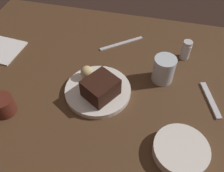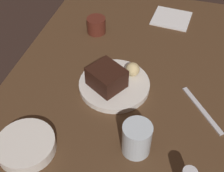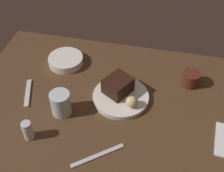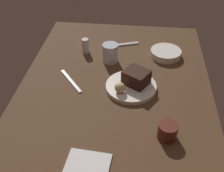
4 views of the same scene
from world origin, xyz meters
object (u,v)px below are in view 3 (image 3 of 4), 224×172
bread_roll (132,102)px  coffee_cup (191,79)px  butter_knife (98,155)px  salt_shaker (28,130)px  water_glass (61,103)px  side_bowl (66,60)px  dessert_plate (121,97)px  chocolate_cake_slice (118,85)px  dessert_spoon (28,93)px

bread_roll → coffee_cup: (21.25, 18.81, -1.13)cm
bread_roll → butter_knife: (-7.27, -22.61, -3.89)cm
bread_roll → butter_knife: bearing=-107.8°
butter_knife → salt_shaker: bearing=136.7°
water_glass → butter_knife: water_glass is taller
side_bowl → butter_knife: size_ratio=0.80×
dessert_plate → salt_shaker: salt_shaker is taller
dessert_plate → water_glass: water_glass is taller
chocolate_cake_slice → salt_shaker: (-25.84, -26.88, -1.37)cm
side_bowl → salt_shaker: bearing=-89.2°
water_glass → butter_knife: size_ratio=0.49×
salt_shaker → coffee_cup: (53.71, 39.21, -0.70)cm
side_bowl → coffee_cup: size_ratio=2.17×
dessert_plate → chocolate_cake_slice: bearing=131.9°
butter_knife → dessert_spoon: bearing=109.6°
dessert_spoon → bread_roll: bearing=72.1°
chocolate_cake_slice → salt_shaker: size_ratio=1.33×
dessert_spoon → side_bowl: bearing=138.4°
coffee_cup → water_glass: bearing=-151.1°
bread_roll → side_bowl: bearing=148.3°
dessert_spoon → butter_knife: 40.82cm
dessert_plate → side_bowl: size_ratio=1.44×
chocolate_cake_slice → bread_roll: chocolate_cake_slice is taller
salt_shaker → side_bowl: bearing=90.8°
bread_roll → side_bowl: (-33.01, 20.35, -2.45)cm
dessert_plate → butter_knife: bearing=-95.1°
salt_shaker → butter_knife: 25.52cm
dessert_plate → chocolate_cake_slice: (-1.77, 1.98, 4.12)cm
chocolate_cake_slice → dessert_spoon: size_ratio=0.67×
salt_shaker → side_bowl: salt_shaker is taller
chocolate_cake_slice → bread_roll: 9.31cm
salt_shaker → side_bowl: size_ratio=0.49×
bread_roll → dessert_spoon: 42.01cm
coffee_cup → dessert_spoon: bearing=-162.7°
bread_roll → water_glass: water_glass is taller
chocolate_cake_slice → coffee_cup: bearing=23.9°
bread_roll → coffee_cup: 28.40cm
bread_roll → salt_shaker: 38.34cm
coffee_cup → side_bowl: bearing=178.4°
dessert_plate → butter_knife: (-2.43, -27.12, -0.70)cm
chocolate_cake_slice → dessert_spoon: 36.28cm
chocolate_cake_slice → water_glass: (-18.65, -13.38, -0.39)cm
water_glass → coffee_cup: water_glass is taller
coffee_cup → dessert_spoon: size_ratio=0.47×
bread_roll → dessert_plate: bearing=137.1°
water_glass → coffee_cup: size_ratio=1.33×
dessert_spoon → coffee_cup: bearing=88.2°
coffee_cup → salt_shaker: bearing=-143.9°
butter_knife → side_bowl: bearing=82.7°
chocolate_cake_slice → water_glass: size_ratio=1.07×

